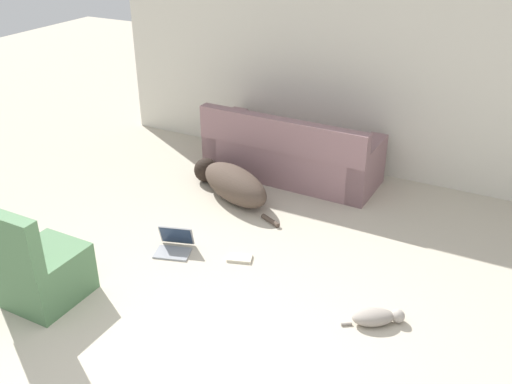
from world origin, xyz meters
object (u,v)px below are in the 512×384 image
at_px(couch, 291,155).
at_px(cat, 377,317).
at_px(book_cream, 240,258).
at_px(side_chair, 41,270).
at_px(laptop_open, 175,243).
at_px(dog, 231,183).

relative_size(couch, cat, 4.46).
distance_m(book_cream, side_chair, 1.72).
xyz_separation_m(cat, book_cream, (-1.39, 0.28, -0.05)).
distance_m(cat, book_cream, 1.41).
bearing_deg(book_cream, side_chair, -131.78).
distance_m(couch, side_chair, 3.18).
bearing_deg(cat, laptop_open, 142.21).
xyz_separation_m(laptop_open, book_cream, (0.63, 0.13, -0.06)).
height_order(laptop_open, side_chair, side_chair).
relative_size(book_cream, side_chair, 0.28).
height_order(dog, laptop_open, dog).
bearing_deg(side_chair, dog, -100.80).
height_order(book_cream, side_chair, side_chair).
height_order(cat, laptop_open, laptop_open).
relative_size(cat, laptop_open, 1.15).
xyz_separation_m(cat, side_chair, (-2.52, -0.99, 0.24)).
xyz_separation_m(book_cream, side_chair, (-1.13, -1.27, 0.29)).
relative_size(dog, side_chair, 1.54).
relative_size(dog, book_cream, 5.54).
relative_size(dog, laptop_open, 3.53).
relative_size(couch, book_cream, 8.05).
distance_m(dog, laptop_open, 1.17).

